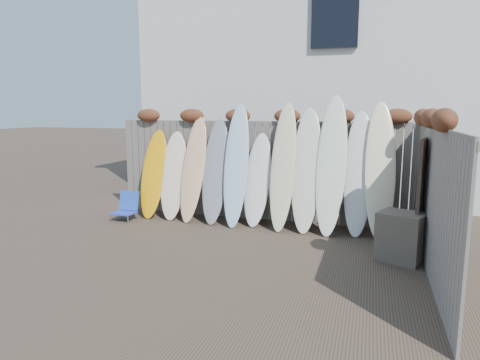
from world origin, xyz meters
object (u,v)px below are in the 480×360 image
(wooden_crate, at_px, (401,237))
(beach_chair, at_px, (126,207))
(surfboard_0, at_px, (154,174))
(lattice_panel, at_px, (422,195))

(wooden_crate, bearing_deg, beach_chair, 169.95)
(surfboard_0, bearing_deg, wooden_crate, -12.19)
(lattice_panel, distance_m, surfboard_0, 5.17)
(beach_chair, relative_size, wooden_crate, 0.79)
(wooden_crate, distance_m, surfboard_0, 5.01)
(beach_chair, height_order, surfboard_0, surfboard_0)
(beach_chair, height_order, lattice_panel, lattice_panel)
(beach_chair, relative_size, surfboard_0, 0.30)
(surfboard_0, bearing_deg, beach_chair, -131.02)
(beach_chair, bearing_deg, surfboard_0, 45.51)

